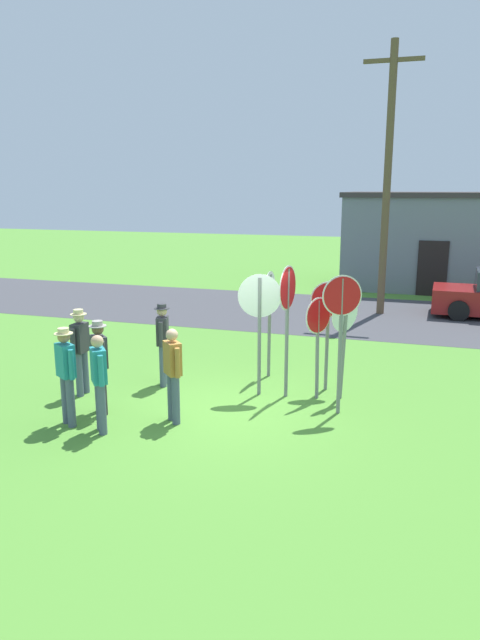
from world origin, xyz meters
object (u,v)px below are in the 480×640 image
stop_sign_leaning_right (270,305)px  stop_sign_rear_right (260,312)px  person_with_sunhat (80,347)px  person_holding_notes (99,378)px  stop_sign_rear_left (328,317)px  stop_sign_nearest (287,307)px  person_in_blue (99,361)px  stop_sign_far_back (344,329)px  person_on_left (163,339)px  utility_pole (387,177)px  person_in_teal (66,371)px  stop_sign_leaning_left (341,321)px  stop_sign_center_cluster (318,331)px  person_near_signs (173,370)px

stop_sign_leaning_right → stop_sign_rear_right: bearing=-85.1°
person_with_sunhat → person_holding_notes: 1.99m
stop_sign_rear_left → stop_sign_leaning_right: stop_sign_leaning_right is taller
stop_sign_nearest → person_holding_notes: size_ratio=1.55×
person_with_sunhat → person_in_blue: size_ratio=1.00×
stop_sign_nearest → stop_sign_far_back: (1.07, 0.19, -0.41)m
stop_sign_leaning_right → stop_sign_rear_right: stop_sign_rear_right is taller
person_on_left → stop_sign_nearest: bearing=2.1°
utility_pole → stop_sign_rear_left: 8.43m
stop_sign_leaning_right → person_in_teal: (-2.66, -3.63, -0.60)m
stop_sign_rear_left → stop_sign_leaning_left: stop_sign_leaning_left is taller
person_in_blue → person_on_left: size_ratio=1.00×
stop_sign_rear_right → person_in_blue: stop_sign_rear_right is taller
stop_sign_rear_left → stop_sign_center_cluster: stop_sign_rear_left is taller
stop_sign_leaning_right → stop_sign_far_back: 1.96m
stop_sign_rear_right → person_on_left: 2.17m
utility_pole → person_near_signs: utility_pole is taller
stop_sign_far_back → person_with_sunhat: bearing=-165.4°
person_on_left → person_near_signs: bearing=-60.4°
utility_pole → person_in_teal: utility_pole is taller
stop_sign_center_cluster → person_on_left: 3.22m
person_holding_notes → person_on_left: bearing=89.9°
stop_sign_far_back → person_near_signs: (-2.68, -2.04, -0.45)m
stop_sign_leaning_left → stop_sign_rear_right: bearing=162.9°
utility_pole → stop_sign_leaning_left: size_ratio=3.28×
stop_sign_leaning_left → person_in_blue: stop_sign_leaning_left is taller
stop_sign_center_cluster → person_near_signs: stop_sign_center_cluster is taller
person_holding_notes → person_with_sunhat: bearing=131.0°
stop_sign_rear_right → stop_sign_far_back: (1.61, 0.25, -0.28)m
stop_sign_rear_left → stop_sign_far_back: stop_sign_rear_left is taller
stop_sign_nearest → person_holding_notes: bearing=-135.0°
person_holding_notes → person_in_teal: bearing=172.3°
person_in_blue → person_holding_notes: size_ratio=1.03×
stop_sign_rear_left → stop_sign_leaning_left: size_ratio=0.88×
stop_sign_far_back → stop_sign_center_cluster: bearing=-167.1°
stop_sign_rear_left → person_in_teal: (-3.99, -3.11, -0.54)m
utility_pole → stop_sign_center_cluster: 8.98m
person_in_blue → person_holding_notes: 0.86m
utility_pole → person_on_left: size_ratio=4.83×
person_with_sunhat → person_holding_notes: size_ratio=1.03×
stop_sign_rear_left → person_near_signs: bearing=-133.2°
stop_sign_leaning_left → stop_sign_leaning_right: bearing=136.0°
person_on_left → stop_sign_far_back: bearing=4.5°
stop_sign_leaning_right → person_in_teal: size_ratio=1.34×
person_on_left → person_holding_notes: bearing=-90.1°
stop_sign_center_cluster → stop_sign_rear_right: size_ratio=0.83×
stop_sign_leaning_left → stop_sign_leaning_right: size_ratio=1.10×
stop_sign_nearest → stop_sign_rear_right: stop_sign_nearest is taller
stop_sign_rear_left → stop_sign_leaning_right: (-1.34, 0.52, 0.06)m
person_near_signs → person_with_sunhat: bearing=162.1°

